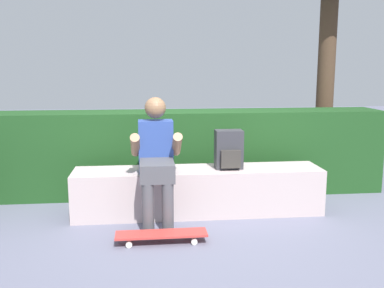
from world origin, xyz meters
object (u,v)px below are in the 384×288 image
Objects in this scene: skateboard_near_person at (161,235)px; backpack_on_bench at (229,150)px; person_skater at (156,156)px; bench_main at (198,191)px.

backpack_on_bench reaches higher than skateboard_near_person.
skateboard_near_person is at bearing -134.32° from backpack_on_bench.
backpack_on_bench is (0.75, 0.21, -0.00)m from person_skater.
skateboard_near_person is at bearing -118.72° from bench_main.
person_skater is 1.53× the size of skateboard_near_person.
skateboard_near_person is (0.02, -0.54, -0.59)m from person_skater.
bench_main is 0.88m from skateboard_near_person.
bench_main reaches higher than skateboard_near_person.
backpack_on_bench is at bearing -1.71° from bench_main.
bench_main is 0.53m from backpack_on_bench.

